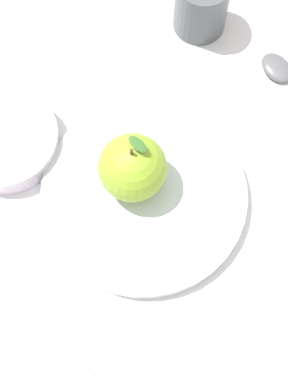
# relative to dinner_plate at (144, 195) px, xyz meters

# --- Properties ---
(ground_plane) EXTENTS (2.40, 2.40, 0.00)m
(ground_plane) POSITION_rel_dinner_plate_xyz_m (0.03, -0.02, -0.01)
(ground_plane) COLOR silver
(dinner_plate) EXTENTS (0.25, 0.25, 0.02)m
(dinner_plate) POSITION_rel_dinner_plate_xyz_m (0.00, 0.00, 0.00)
(dinner_plate) COLOR silver
(dinner_plate) RESTS_ON ground_plane
(apple) EXTENTS (0.08, 0.08, 0.09)m
(apple) POSITION_rel_dinner_plate_xyz_m (0.00, 0.02, 0.05)
(apple) COLOR #8CB22D
(apple) RESTS_ON dinner_plate
(side_bowl) EXTENTS (0.13, 0.13, 0.03)m
(side_bowl) POSITION_rel_dinner_plate_xyz_m (-0.06, 0.18, 0.01)
(side_bowl) COLOR silver
(side_bowl) RESTS_ON ground_plane
(cup) EXTENTS (0.07, 0.07, 0.08)m
(cup) POSITION_rel_dinner_plate_xyz_m (0.24, 0.10, 0.03)
(cup) COLOR #4C5156
(cup) RESTS_ON ground_plane
(knife) EXTENTS (0.08, 0.21, 0.01)m
(knife) POSITION_rel_dinner_plate_xyz_m (0.18, -0.08, -0.01)
(knife) COLOR silver
(knife) RESTS_ON ground_plane
(linen_napkin) EXTENTS (0.15, 0.18, 0.00)m
(linen_napkin) POSITION_rel_dinner_plate_xyz_m (-0.17, -0.01, -0.01)
(linen_napkin) COLOR silver
(linen_napkin) RESTS_ON ground_plane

